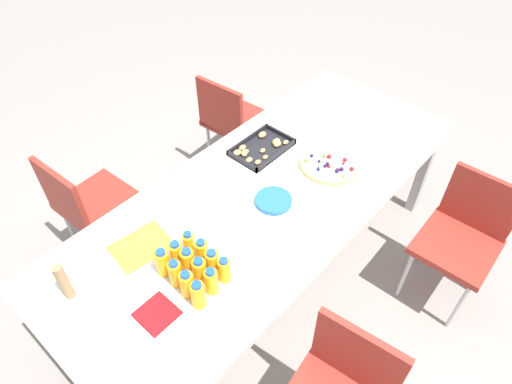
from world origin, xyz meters
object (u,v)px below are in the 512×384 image
(juice_bottle_2, at_px, (224,270))
(party_table, at_px, (267,199))
(juice_bottle_10, at_px, (176,254))
(juice_bottle_3, at_px, (187,284))
(napkin_stack, at_px, (157,314))
(juice_bottle_5, at_px, (212,262))
(juice_bottle_9, at_px, (163,262))
(snack_tray, at_px, (261,148))
(cardboard_tube, at_px, (64,282))
(chair_near_right, at_px, (464,233))
(chair_far_left, at_px, (87,203))
(juice_bottle_0, at_px, (198,295))
(juice_bottle_4, at_px, (200,271))
(juice_bottle_7, at_px, (188,262))
(juice_bottle_1, at_px, (211,281))
(juice_bottle_6, at_px, (175,273))
(paper_folder, at_px, (141,246))
(fruit_pizza, at_px, (329,164))
(juice_bottle_8, at_px, (202,252))
(juice_bottle_11, at_px, (189,244))
(chair_far_right, at_px, (232,118))
(plate_stack, at_px, (274,201))

(juice_bottle_2, bearing_deg, party_table, 21.89)
(party_table, height_order, juice_bottle_10, juice_bottle_10)
(juice_bottle_3, height_order, napkin_stack, juice_bottle_3)
(party_table, distance_m, juice_bottle_3, 0.71)
(juice_bottle_5, height_order, juice_bottle_9, juice_bottle_9)
(juice_bottle_10, distance_m, snack_tray, 0.88)
(juice_bottle_2, bearing_deg, cardboard_tube, 138.84)
(chair_near_right, bearing_deg, chair_far_left, 34.16)
(chair_near_right, distance_m, juice_bottle_2, 1.38)
(juice_bottle_0, relative_size, juice_bottle_4, 1.04)
(juice_bottle_3, height_order, juice_bottle_7, juice_bottle_7)
(juice_bottle_1, bearing_deg, juice_bottle_6, 118.05)
(juice_bottle_2, xyz_separation_m, paper_folder, (-0.13, 0.41, -0.06))
(chair_near_right, height_order, fruit_pizza, chair_near_right)
(juice_bottle_9, bearing_deg, fruit_pizza, -7.17)
(juice_bottle_9, height_order, napkin_stack, juice_bottle_9)
(juice_bottle_2, height_order, juice_bottle_7, juice_bottle_7)
(party_table, relative_size, snack_tray, 7.03)
(chair_far_left, xyz_separation_m, juice_bottle_8, (0.06, -0.95, 0.30))
(fruit_pizza, xyz_separation_m, cardboard_tube, (-1.40, 0.34, 0.09))
(juice_bottle_2, relative_size, juice_bottle_7, 0.92)
(juice_bottle_5, bearing_deg, juice_bottle_2, -85.06)
(juice_bottle_1, relative_size, juice_bottle_6, 0.97)
(paper_folder, bearing_deg, juice_bottle_5, -69.89)
(chair_near_right, distance_m, juice_bottle_1, 1.45)
(juice_bottle_11, height_order, napkin_stack, juice_bottle_11)
(juice_bottle_7, bearing_deg, juice_bottle_0, -118.50)
(juice_bottle_9, bearing_deg, juice_bottle_8, -28.09)
(party_table, xyz_separation_m, juice_bottle_1, (-0.61, -0.21, 0.12))
(chair_far_left, relative_size, paper_folder, 3.19)
(chair_near_right, bearing_deg, cardboard_tube, 56.00)
(juice_bottle_6, xyz_separation_m, paper_folder, (0.02, 0.27, -0.07))
(juice_bottle_7, distance_m, fruit_pizza, 0.99)
(juice_bottle_1, distance_m, juice_bottle_4, 0.07)
(chair_far_right, xyz_separation_m, plate_stack, (-0.61, -0.90, 0.25))
(juice_bottle_3, bearing_deg, cardboard_tube, 132.80)
(paper_folder, bearing_deg, juice_bottle_11, -55.89)
(juice_bottle_3, bearing_deg, snack_tray, 23.50)
(chair_far_right, distance_m, juice_bottle_9, 1.53)
(paper_folder, bearing_deg, juice_bottle_8, -63.35)
(juice_bottle_7, xyz_separation_m, napkin_stack, (-0.23, -0.06, -0.06))
(chair_near_right, height_order, juice_bottle_3, juice_bottle_3)
(juice_bottle_0, distance_m, juice_bottle_2, 0.16)
(juice_bottle_9, relative_size, napkin_stack, 0.97)
(party_table, relative_size, juice_bottle_9, 16.64)
(party_table, distance_m, chair_near_right, 1.09)
(chair_near_right, xyz_separation_m, juice_bottle_4, (-1.26, 0.72, 0.30))
(juice_bottle_7, relative_size, juice_bottle_11, 1.13)
(juice_bottle_7, xyz_separation_m, juice_bottle_9, (-0.07, 0.08, -0.00))
(cardboard_tube, relative_size, paper_folder, 0.77)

